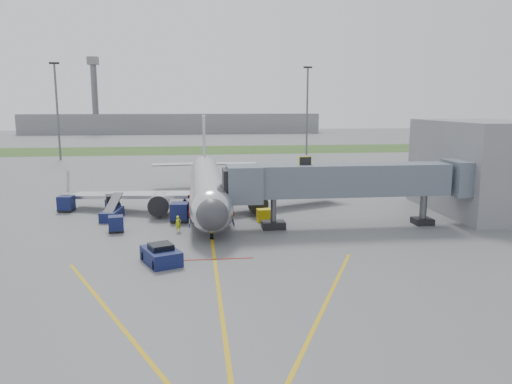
{
  "coord_description": "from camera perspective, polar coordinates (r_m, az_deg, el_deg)",
  "views": [
    {
      "loc": [
        -1.32,
        -40.92,
        11.73
      ],
      "look_at": [
        4.59,
        7.23,
        3.2
      ],
      "focal_mm": 35.0,
      "sensor_mm": 36.0,
      "label": 1
    }
  ],
  "objects": [
    {
      "name": "baggage_tug",
      "position": [
        57.07,
        -16.06,
        -1.4
      ],
      "size": [
        2.11,
        3.06,
        1.95
      ],
      "color": "#0D1C3C",
      "rests_on": "ground"
    },
    {
      "name": "baggage_cart_a",
      "position": [
        51.03,
        -8.74,
        -2.3
      ],
      "size": [
        1.98,
        1.98,
        1.94
      ],
      "color": "#0D1C3C",
      "rests_on": "ground"
    },
    {
      "name": "distant_terminal",
      "position": [
        211.24,
        -9.44,
        7.74
      ],
      "size": [
        120.0,
        14.0,
        8.0
      ],
      "primitive_type": "cube",
      "color": "slate",
      "rests_on": "ground"
    },
    {
      "name": "light_mast_right",
      "position": [
        118.87,
        5.87,
        9.46
      ],
      "size": [
        2.0,
        0.44,
        20.4
      ],
      "color": "#595B60",
      "rests_on": "ground"
    },
    {
      "name": "belt_loader",
      "position": [
        53.81,
        -16.13,
        -2.38
      ],
      "size": [
        2.04,
        4.92,
        2.34
      ],
      "color": "#0D1C3C",
      "rests_on": "ground"
    },
    {
      "name": "airliner",
      "position": [
        56.91,
        -5.58,
        0.74
      ],
      "size": [
        32.1,
        35.67,
        10.25
      ],
      "color": "silver",
      "rests_on": "ground"
    },
    {
      "name": "light_mast_left",
      "position": [
        114.57,
        -21.77,
        8.8
      ],
      "size": [
        2.0,
        0.44,
        20.4
      ],
      "color": "#595B60",
      "rests_on": "ground"
    },
    {
      "name": "jet_bridge",
      "position": [
        48.6,
        10.05,
        1.23
      ],
      "size": [
        25.3,
        4.0,
        6.9
      ],
      "color": "slate",
      "rests_on": "ground"
    },
    {
      "name": "grass_strip",
      "position": [
        131.45,
        -6.42,
        4.79
      ],
      "size": [
        300.0,
        25.0,
        0.01
      ],
      "primitive_type": "cube",
      "color": "#2D4C1E",
      "rests_on": "ground"
    },
    {
      "name": "terminal",
      "position": [
        60.16,
        24.46,
        2.65
      ],
      "size": [
        10.0,
        16.0,
        10.0
      ],
      "primitive_type": "cube",
      "color": "slate",
      "rests_on": "ground"
    },
    {
      "name": "apron_markings",
      "position": [
        35.53,
        -4.54,
        -9.33
      ],
      "size": [
        21.52,
        50.0,
        0.01
      ],
      "color": "gold",
      "rests_on": "ground"
    },
    {
      "name": "baggage_cart_c",
      "position": [
        59.22,
        -20.88,
        -1.24
      ],
      "size": [
        1.81,
        1.81,
        1.74
      ],
      "color": "#0D1C3C",
      "rests_on": "ground"
    },
    {
      "name": "ramp_worker",
      "position": [
        47.06,
        -8.87,
        -3.62
      ],
      "size": [
        0.65,
        0.54,
        1.53
      ],
      "primitive_type": "imported",
      "rotation": [
        0.0,
        0.0,
        0.35
      ],
      "color": "#C1DC19",
      "rests_on": "ground"
    },
    {
      "name": "ground_power_cart",
      "position": [
        50.64,
        1.05,
        -2.69
      ],
      "size": [
        1.73,
        1.26,
        1.29
      ],
      "color": "yellow",
      "rests_on": "ground"
    },
    {
      "name": "control_tower",
      "position": [
        209.59,
        -17.98,
        11.03
      ],
      "size": [
        4.0,
        4.0,
        30.0
      ],
      "color": "#595B60",
      "rests_on": "ground"
    },
    {
      "name": "ground",
      "position": [
        42.58,
        -4.98,
        -6.05
      ],
      "size": [
        400.0,
        400.0,
        0.0
      ],
      "primitive_type": "plane",
      "color": "#565659",
      "rests_on": "ground"
    },
    {
      "name": "pushback_tug",
      "position": [
        38.24,
        -10.79,
        -7.09
      ],
      "size": [
        3.41,
        4.16,
        1.5
      ],
      "color": "#0D1C3C",
      "rests_on": "ground"
    },
    {
      "name": "baggage_cart_b",
      "position": [
        48.31,
        -15.71,
        -3.53
      ],
      "size": [
        1.6,
        1.6,
        1.5
      ],
      "color": "#0D1C3C",
      "rests_on": "ground"
    }
  ]
}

